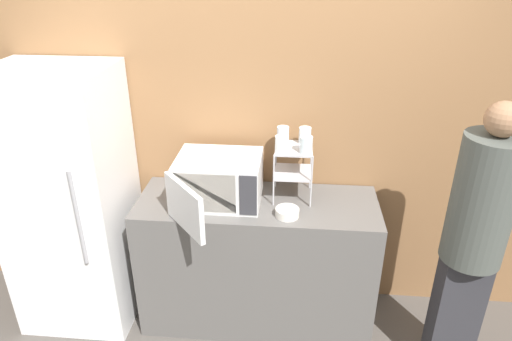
{
  "coord_description": "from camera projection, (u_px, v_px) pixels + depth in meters",
  "views": [
    {
      "loc": [
        0.23,
        -2.24,
        2.4
      ],
      "look_at": [
        -0.01,
        0.31,
        1.15
      ],
      "focal_mm": 32.0,
      "sensor_mm": 36.0,
      "label": 1
    }
  ],
  "objects": [
    {
      "name": "counter",
      "position": [
        257.0,
        261.0,
        3.12
      ],
      "size": [
        1.55,
        0.57,
        0.94
      ],
      "color": "#595654",
      "rests_on": "ground_plane"
    },
    {
      "name": "glass_front_right",
      "position": [
        306.0,
        145.0,
        2.73
      ],
      "size": [
        0.08,
        0.08,
        0.11
      ],
      "color": "silver",
      "rests_on": "dish_rack"
    },
    {
      "name": "glass_back_left",
      "position": [
        283.0,
        135.0,
        2.88
      ],
      "size": [
        0.08,
        0.08,
        0.11
      ],
      "color": "silver",
      "rests_on": "dish_rack"
    },
    {
      "name": "glass_back_right",
      "position": [
        305.0,
        135.0,
        2.87
      ],
      "size": [
        0.08,
        0.08,
        0.11
      ],
      "color": "silver",
      "rests_on": "dish_rack"
    },
    {
      "name": "wall_back",
      "position": [
        262.0,
        131.0,
        3.04
      ],
      "size": [
        8.0,
        0.06,
        2.6
      ],
      "color": "olive",
      "rests_on": "ground_plane"
    },
    {
      "name": "dish_rack",
      "position": [
        293.0,
        162.0,
        2.87
      ],
      "size": [
        0.24,
        0.26,
        0.35
      ],
      "color": "#B2B2B7",
      "rests_on": "counter"
    },
    {
      "name": "glass_front_left",
      "position": [
        281.0,
        144.0,
        2.74
      ],
      "size": [
        0.08,
        0.08,
        0.11
      ],
      "color": "silver",
      "rests_on": "dish_rack"
    },
    {
      "name": "microwave",
      "position": [
        218.0,
        180.0,
        2.86
      ],
      "size": [
        0.55,
        0.73,
        0.3
      ],
      "color": "silver",
      "rests_on": "counter"
    },
    {
      "name": "person",
      "position": [
        474.0,
        235.0,
        2.49
      ],
      "size": [
        0.33,
        0.33,
        1.74
      ],
      "color": "#2D2D33",
      "rests_on": "ground_plane"
    },
    {
      "name": "refrigerator",
      "position": [
        70.0,
        202.0,
        3.01
      ],
      "size": [
        0.73,
        0.66,
        1.78
      ],
      "color": "white",
      "rests_on": "ground_plane"
    },
    {
      "name": "bowl",
      "position": [
        287.0,
        213.0,
        2.75
      ],
      "size": [
        0.14,
        0.14,
        0.05
      ],
      "color": "silver",
      "rests_on": "counter"
    }
  ]
}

